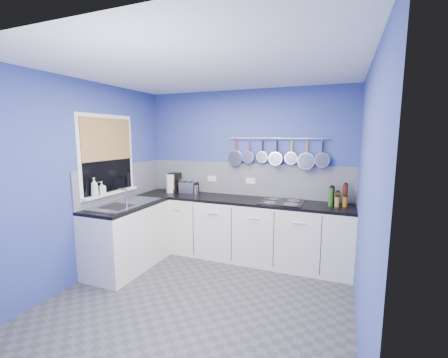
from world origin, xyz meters
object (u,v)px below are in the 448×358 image
Objects in this scene: paper_towel at (170,184)px; hob at (282,202)px; canister at (195,189)px; coffee_maker at (174,182)px; soap_bottle_b at (102,188)px; toaster at (189,187)px; soap_bottle_a at (94,187)px.

paper_towel is 1.83m from hob.
paper_towel is at bearing -171.21° from canister.
soap_bottle_b is at bearing -110.18° from coffee_maker.
coffee_maker is at bearing 176.09° from hob.
paper_towel is 0.94× the size of coffee_maker.
hob is (1.54, -0.14, -0.08)m from toaster.
paper_towel is 0.30m from toaster.
toaster is at bearing 62.36° from soap_bottle_b.
coffee_maker reaches higher than canister.
soap_bottle_b reaches higher than canister.
soap_bottle_b is at bearing -119.66° from toaster.
soap_bottle_b is 0.58× the size of paper_towel.
paper_towel reaches higher than canister.
soap_bottle_b is at bearing -122.91° from canister.
coffee_maker is (0.37, 1.20, -0.08)m from soap_bottle_b.
toaster is (0.28, 0.09, -0.06)m from paper_towel.
soap_bottle_b is 0.55× the size of coffee_maker.
soap_bottle_a is 0.41× the size of hob.
toaster is 0.47× the size of hob.
coffee_maker is at bearing 71.40° from paper_towel.
toaster is 2.00× the size of canister.
soap_bottle_a is at bearing -90.00° from soap_bottle_b.
hob is at bearing -7.06° from toaster.
soap_bottle_a is at bearing -117.43° from toaster.
canister is 0.24× the size of hob.
coffee_maker is (0.37, 1.32, -0.11)m from soap_bottle_a.
paper_towel is 2.15× the size of canister.
paper_towel is at bearing -111.38° from coffee_maker.
canister is at bearing 8.79° from paper_towel.
coffee_maker is 0.54× the size of hob.
toaster is at bearing 64.59° from soap_bottle_a.
toaster reaches higher than canister.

